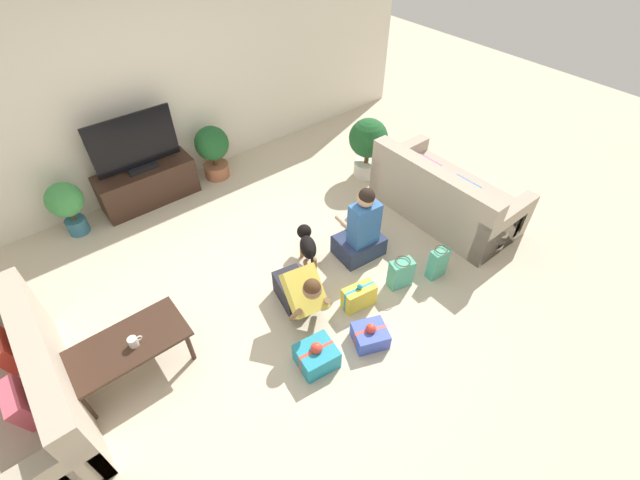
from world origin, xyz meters
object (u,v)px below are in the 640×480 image
Objects in this scene: tv at (135,146)px; dog at (307,243)px; sofa_left at (16,400)px; potted_plant_back_right at (213,149)px; sofa_right at (444,197)px; gift_box_c at (359,296)px; gift_bag_a at (401,273)px; person_sitting at (361,232)px; potted_plant_corner_right at (368,143)px; potted_plant_back_left at (66,204)px; gift_box_a at (317,356)px; gift_bag_b at (438,263)px; mug at (134,342)px; gift_box_b at (370,335)px; person_kneeling at (300,291)px; tv_console at (148,185)px; coffee_table at (126,348)px.

dog is (0.95, -2.18, -0.57)m from tv.
sofa_left is 3.65m from potted_plant_back_right.
sofa_left reaches higher than dog.
sofa_right is 1.87m from gift_box_c.
sofa_right is at bearing 21.29° from gift_bag_a.
potted_plant_corner_right is at bearing -130.28° from person_sitting.
potted_plant_back_left reaches higher than gift_box_a.
potted_plant_corner_right reaches higher than gift_bag_b.
potted_plant_back_left is (-1.92, 0.00, -0.01)m from potted_plant_back_right.
potted_plant_corner_right is 0.90× the size of person_sitting.
sofa_left is 1.00× the size of sofa_right.
sofa_left is 0.98m from mug.
mug reaches higher than gift_bag_a.
gift_box_a is 0.95× the size of gift_bag_b.
sofa_left is at bearing -169.85° from potted_plant_corner_right.
sofa_left is 2.36× the size of potted_plant_back_right.
dog is 1.31× the size of gift_box_b.
gift_bag_b is 3.09m from mug.
potted_plant_back_left reaches higher than mug.
potted_plant_back_left is 0.81× the size of potted_plant_corner_right.
sofa_left is 4.78m from sofa_right.
gift_bag_b is (0.41, -0.16, 0.02)m from gift_bag_a.
tv is 3.59m from gift_box_b.
sofa_right reaches higher than potted_plant_back_right.
person_kneeling reaches higher than potted_plant_back_left.
tv_console is at bearing 120.15° from gift_bag_b.
gift_box_b is at bearing -30.35° from coffee_table.
dog is at bearing -25.93° from person_sitting.
potted_plant_corner_right is at bearing 6.50° from sofa_right.
potted_plant_back_left is 3.56m from gift_box_c.
potted_plant_corner_right is 2.07m from gift_bag_b.
person_kneeling reaches higher than tv_console.
gift_bag_a is 2.66m from mug.
person_sitting is 7.99× the size of mug.
person_sitting is at bearing -59.54° from tv_console.
potted_plant_corner_right is 2.14× the size of gift_bag_b.
potted_plant_corner_right is 2.19× the size of gift_box_b.
gift_bag_b is at bearing 74.50° from sofa_left.
sofa_right is at bearing 84.92° from sofa_left.
sofa_left is 4.45× the size of gift_bag_b.
gift_box_b is 1.08× the size of gift_bag_a.
potted_plant_corner_right is 2.39× the size of gift_box_c.
gift_box_a is 1.71m from gift_bag_b.
tv is at bearing 115.61° from gift_bag_a.
tv is 8.72× the size of mug.
gift_box_c is (0.01, -0.86, -0.12)m from dog.
coffee_table is 2.68× the size of gift_box_a.
sofa_right is 2.56× the size of potted_plant_back_left.
mug reaches higher than dog.
gift_box_b is at bearing 106.32° from dog.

